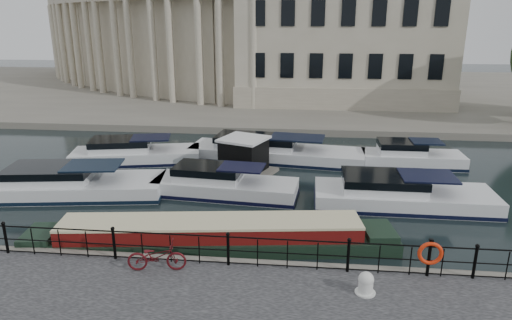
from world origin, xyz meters
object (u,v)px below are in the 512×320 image
Objects in this scene: bicycle at (157,256)px; harbour_hut at (244,157)px; life_ring_post at (430,254)px; narrowboat at (211,240)px; mooring_bollard at (366,283)px.

harbour_hut reaches higher than bicycle.
life_ring_post is 0.09× the size of narrowboat.
mooring_bollard is at bearing -151.65° from life_ring_post.
harbour_hut is at bearing -14.25° from bicycle.
harbour_hut is (-5.37, 12.45, 0.07)m from mooring_bollard.
mooring_bollard is 2.47m from life_ring_post.
bicycle is at bearing 174.63° from mooring_bollard.
mooring_bollard is 0.54× the size of life_ring_post.
life_ring_post is (8.87, 0.52, 0.31)m from bicycle.
harbour_hut reaches higher than narrowboat.
life_ring_post is (2.13, 1.15, 0.49)m from mooring_bollard.
life_ring_post is at bearing -94.33° from bicycle.
bicycle reaches higher than narrowboat.
life_ring_post is at bearing 28.35° from mooring_bollard.
narrowboat is at bearing 148.74° from mooring_bollard.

